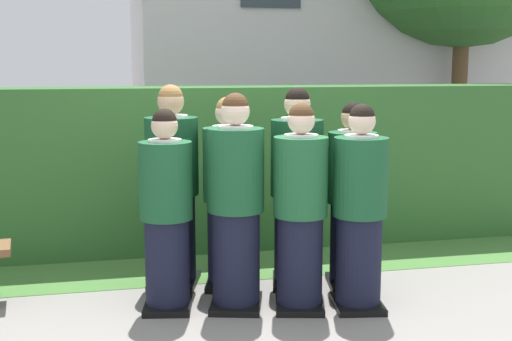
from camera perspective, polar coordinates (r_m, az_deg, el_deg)
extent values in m
plane|color=gray|center=(5.45, 0.66, -11.44)|extent=(60.00, 60.00, 0.00)
cylinder|color=black|center=(5.37, -7.45, -7.78)|extent=(0.34, 0.34, 0.72)
cube|color=black|center=(5.47, -7.38, -11.14)|extent=(0.44, 0.51, 0.05)
cylinder|color=#19512D|center=(5.21, -7.60, -0.84)|extent=(0.41, 0.41, 0.60)
cylinder|color=white|center=(5.17, -7.67, 2.47)|extent=(0.25, 0.25, 0.03)
cube|color=gold|center=(5.39, -7.43, 0.76)|extent=(0.04, 0.02, 0.26)
sphere|color=beige|center=(5.16, -7.69, 3.76)|extent=(0.20, 0.20, 0.20)
sphere|color=black|center=(5.16, -7.70, 4.15)|extent=(0.19, 0.19, 0.19)
cylinder|color=black|center=(5.35, -1.69, -7.46)|extent=(0.37, 0.37, 0.77)
cube|color=black|center=(5.46, -1.67, -11.12)|extent=(0.50, 0.57, 0.05)
cylinder|color=#19512D|center=(5.19, -1.72, 0.05)|extent=(0.44, 0.44, 0.64)
cylinder|color=white|center=(5.15, -1.74, 3.63)|extent=(0.27, 0.27, 0.03)
cube|color=gold|center=(5.38, -1.54, 1.74)|extent=(0.04, 0.02, 0.28)
sphere|color=beige|center=(5.14, -1.75, 5.01)|extent=(0.22, 0.22, 0.22)
sphere|color=#472D19|center=(5.14, -1.75, 5.44)|extent=(0.20, 0.20, 0.20)
cube|color=white|center=(5.48, -1.48, -0.49)|extent=(0.15, 0.05, 0.20)
cylinder|color=black|center=(5.34, 3.70, -7.69)|extent=(0.35, 0.35, 0.74)
cube|color=black|center=(5.45, 3.66, -11.16)|extent=(0.47, 0.53, 0.05)
cylinder|color=#1E5B33|center=(5.19, 3.78, -0.52)|extent=(0.42, 0.42, 0.61)
cylinder|color=white|center=(5.15, 3.81, 2.89)|extent=(0.26, 0.26, 0.03)
cube|color=navy|center=(5.37, 3.68, 1.11)|extent=(0.04, 0.02, 0.27)
sphere|color=beige|center=(5.14, 3.82, 4.22)|extent=(0.21, 0.21, 0.21)
sphere|color=#472D19|center=(5.13, 3.83, 4.62)|extent=(0.19, 0.19, 0.19)
cube|color=white|center=(5.47, 3.63, -1.00)|extent=(0.15, 0.04, 0.20)
cylinder|color=black|center=(5.40, 8.61, -7.61)|extent=(0.35, 0.35, 0.74)
cube|color=black|center=(5.51, 8.53, -11.04)|extent=(0.44, 0.51, 0.05)
cylinder|color=#19512D|center=(5.25, 8.78, -0.54)|extent=(0.42, 0.42, 0.61)
cylinder|color=white|center=(5.21, 8.86, 2.82)|extent=(0.26, 0.26, 0.03)
cube|color=#236038|center=(5.42, 8.36, 1.07)|extent=(0.04, 0.02, 0.27)
sphere|color=beige|center=(5.19, 8.90, 4.12)|extent=(0.21, 0.21, 0.21)
sphere|color=black|center=(5.19, 8.91, 4.53)|extent=(0.19, 0.19, 0.19)
cylinder|color=black|center=(5.93, -6.95, -5.77)|extent=(0.38, 0.38, 0.80)
cube|color=black|center=(6.03, -6.88, -9.20)|extent=(0.52, 0.59, 0.05)
cylinder|color=#144728|center=(5.79, -7.09, 1.21)|extent=(0.45, 0.45, 0.66)
cylinder|color=white|center=(5.75, -7.15, 4.51)|extent=(0.28, 0.28, 0.03)
cube|color=gold|center=(5.98, -6.73, 2.74)|extent=(0.04, 0.02, 0.29)
sphere|color=tan|center=(5.74, -7.18, 5.77)|extent=(0.22, 0.22, 0.22)
sphere|color=olive|center=(5.74, -7.19, 6.17)|extent=(0.21, 0.21, 0.21)
cube|color=white|center=(6.08, -6.57, 0.65)|extent=(0.15, 0.05, 0.20)
cylinder|color=black|center=(5.85, -2.32, -6.15)|extent=(0.36, 0.36, 0.75)
cube|color=black|center=(5.95, -2.30, -9.41)|extent=(0.48, 0.54, 0.05)
cylinder|color=#1E5B33|center=(5.71, -2.36, 0.50)|extent=(0.42, 0.42, 0.62)
cylinder|color=white|center=(5.67, -2.38, 3.64)|extent=(0.26, 0.26, 0.03)
cube|color=navy|center=(5.89, -2.23, 1.98)|extent=(0.04, 0.02, 0.27)
sphere|color=beige|center=(5.66, -2.39, 4.86)|extent=(0.21, 0.21, 0.21)
sphere|color=olive|center=(5.66, -2.39, 5.24)|extent=(0.19, 0.19, 0.19)
cube|color=white|center=(5.99, -2.17, 0.00)|extent=(0.15, 0.04, 0.20)
cylinder|color=black|center=(5.89, 3.38, -5.87)|extent=(0.38, 0.38, 0.79)
cube|color=black|center=(5.99, 3.35, -9.27)|extent=(0.50, 0.57, 0.05)
cylinder|color=#144728|center=(5.75, 3.45, 1.06)|extent=(0.44, 0.44, 0.65)
cylinder|color=white|center=(5.71, 3.48, 4.33)|extent=(0.28, 0.28, 0.03)
cube|color=gold|center=(5.94, 3.39, 2.58)|extent=(0.04, 0.02, 0.29)
sphere|color=beige|center=(5.70, 3.49, 5.59)|extent=(0.22, 0.22, 0.22)
sphere|color=black|center=(5.70, 3.50, 5.98)|extent=(0.20, 0.20, 0.20)
cube|color=white|center=(6.04, 3.35, 0.51)|extent=(0.15, 0.04, 0.20)
cylinder|color=black|center=(5.91, 7.93, -6.16)|extent=(0.35, 0.35, 0.73)
cube|color=black|center=(6.01, 7.86, -9.29)|extent=(0.44, 0.51, 0.05)
cylinder|color=#19512D|center=(5.78, 8.07, 0.23)|extent=(0.41, 0.41, 0.60)
cylinder|color=white|center=(5.74, 8.14, 3.25)|extent=(0.26, 0.26, 0.03)
cube|color=navy|center=(5.95, 7.77, 1.66)|extent=(0.04, 0.02, 0.27)
sphere|color=tan|center=(5.73, 8.17, 4.43)|extent=(0.21, 0.21, 0.21)
sphere|color=black|center=(5.73, 8.18, 4.79)|extent=(0.19, 0.19, 0.19)
cube|color=#33662D|center=(7.07, -2.90, 0.29)|extent=(7.00, 0.70, 1.67)
cube|color=silver|center=(12.76, 5.68, 12.20)|extent=(6.79, 4.33, 5.25)
cylinder|color=brown|center=(11.01, 16.59, 4.56)|extent=(0.24, 0.24, 2.25)
cube|color=#477A38|center=(6.49, -1.64, -8.01)|extent=(7.00, 0.90, 0.01)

